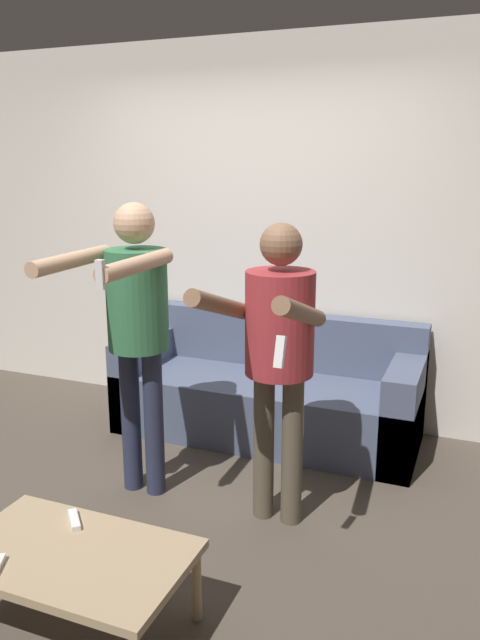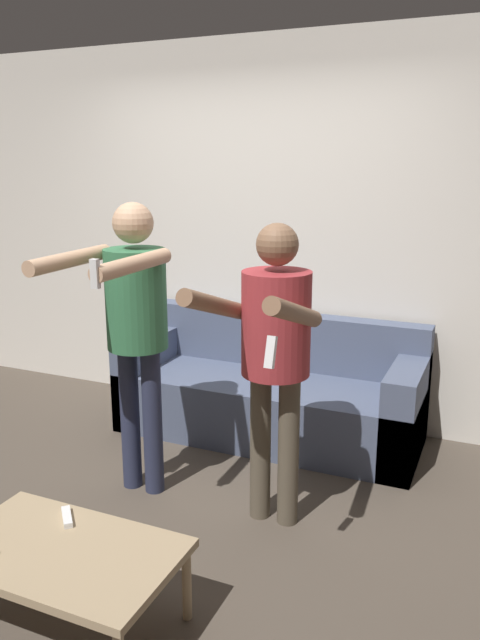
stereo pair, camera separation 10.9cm
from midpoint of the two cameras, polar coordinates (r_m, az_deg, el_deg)
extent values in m
plane|color=#4C4238|center=(3.61, -7.27, -16.75)|extent=(14.00, 14.00, 0.00)
cube|color=silver|center=(4.57, 2.56, 7.91)|extent=(6.40, 0.06, 2.70)
cube|color=#4C5670|center=(4.36, 3.29, -7.94)|extent=(2.06, 0.76, 0.42)
cube|color=#4C5670|center=(4.49, 4.70, -1.79)|extent=(2.06, 0.16, 0.39)
cube|color=#4C5670|center=(4.70, -7.42, -4.95)|extent=(0.20, 0.76, 0.64)
cube|color=#4C5670|center=(4.12, 15.66, -8.23)|extent=(0.20, 0.76, 0.64)
cylinder|color=#282D47|center=(3.67, -9.17, -8.78)|extent=(0.11, 0.11, 0.86)
cylinder|color=#282D47|center=(3.60, -7.13, -9.20)|extent=(0.11, 0.11, 0.86)
cylinder|color=#337047|center=(3.42, -8.57, 1.90)|extent=(0.33, 0.33, 0.55)
sphere|color=tan|center=(3.36, -8.83, 8.77)|extent=(0.22, 0.22, 0.22)
cylinder|color=tan|center=(3.24, -14.36, 5.37)|extent=(0.08, 0.60, 0.09)
cylinder|color=tan|center=(3.03, -8.74, 5.05)|extent=(0.08, 0.60, 0.09)
cube|color=white|center=(2.78, -12.01, 4.15)|extent=(0.04, 0.03, 0.13)
cylinder|color=brown|center=(3.35, 2.84, -11.37)|extent=(0.11, 0.11, 0.82)
cylinder|color=brown|center=(3.30, 5.42, -11.80)|extent=(0.11, 0.11, 0.82)
cylinder|color=#9E2D33|center=(3.09, 4.34, -0.33)|extent=(0.35, 0.35, 0.52)
sphere|color=brown|center=(3.01, 4.48, 6.90)|extent=(0.21, 0.21, 0.21)
cylinder|color=brown|center=(2.86, -1.21, 1.36)|extent=(0.08, 0.61, 0.27)
cylinder|color=brown|center=(2.73, 6.18, 0.63)|extent=(0.08, 0.61, 0.27)
cube|color=white|center=(2.48, 4.09, -2.95)|extent=(0.04, 0.07, 0.13)
cube|color=tan|center=(2.73, -14.78, -19.89)|extent=(0.94, 0.56, 0.04)
cylinder|color=tan|center=(3.22, -18.10, -18.24)|extent=(0.04, 0.04, 0.33)
cylinder|color=tan|center=(2.80, -3.68, -22.94)|extent=(0.04, 0.04, 0.33)
cube|color=white|center=(2.89, -14.45, -17.05)|extent=(0.13, 0.13, 0.02)
camera|label=1|loc=(0.05, -89.15, 0.22)|focal=35.00mm
camera|label=2|loc=(0.05, 90.85, -0.22)|focal=35.00mm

